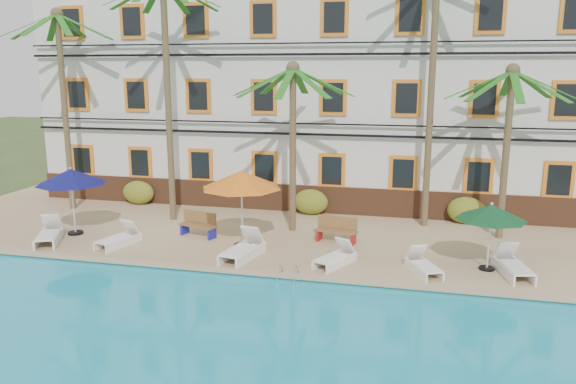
% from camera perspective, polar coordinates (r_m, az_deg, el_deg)
% --- Properties ---
extents(ground, '(100.00, 100.00, 0.00)m').
position_cam_1_polar(ground, '(18.45, -3.69, -7.96)').
color(ground, '#384C23').
rests_on(ground, ground).
extents(pool_deck, '(30.00, 12.00, 0.25)m').
position_cam_1_polar(pool_deck, '(23.00, -0.06, -3.46)').
color(pool_deck, tan).
rests_on(pool_deck, ground).
extents(swimming_pool, '(26.00, 12.00, 0.20)m').
position_cam_1_polar(swimming_pool, '(12.52, -13.56, -18.25)').
color(swimming_pool, '#19A1BF').
rests_on(swimming_pool, ground).
extents(pool_coping, '(30.00, 0.35, 0.06)m').
position_cam_1_polar(pool_coping, '(17.55, -4.57, -8.09)').
color(pool_coping, tan).
rests_on(pool_coping, pool_deck).
extents(hotel_building, '(25.40, 6.44, 10.22)m').
position_cam_1_polar(hotel_building, '(27.02, 2.42, 10.19)').
color(hotel_building, silver).
rests_on(hotel_building, pool_deck).
extents(palm_a, '(4.58, 4.58, 8.68)m').
position_cam_1_polar(palm_a, '(26.40, -21.92, 10.19)').
color(palm_a, brown).
rests_on(palm_a, pool_deck).
extents(palm_b, '(4.58, 4.58, 9.73)m').
position_cam_1_polar(palm_b, '(23.23, -12.22, 12.06)').
color(palm_b, brown).
rests_on(palm_b, pool_deck).
extents(palm_c, '(4.58, 4.58, 6.45)m').
position_cam_1_polar(palm_c, '(21.17, 0.49, 7.23)').
color(palm_c, brown).
rests_on(palm_c, pool_deck).
extents(palm_d, '(4.58, 4.58, 10.33)m').
position_cam_1_polar(palm_d, '(22.49, 14.51, 12.80)').
color(palm_d, brown).
rests_on(palm_d, pool_deck).
extents(palm_e, '(4.58, 4.58, 6.36)m').
position_cam_1_polar(palm_e, '(21.69, 21.47, 6.37)').
color(palm_e, brown).
rests_on(palm_e, pool_deck).
extents(shrub_left, '(1.50, 0.90, 1.10)m').
position_cam_1_polar(shrub_left, '(26.93, -14.94, -0.05)').
color(shrub_left, '#2A5E1A').
rests_on(shrub_left, pool_deck).
extents(shrub_mid, '(1.50, 0.90, 1.10)m').
position_cam_1_polar(shrub_mid, '(24.21, 2.34, -1.01)').
color(shrub_mid, '#2A5E1A').
rests_on(shrub_mid, pool_deck).
extents(shrub_right, '(1.50, 0.90, 1.10)m').
position_cam_1_polar(shrub_right, '(23.88, 17.65, -1.79)').
color(shrub_right, '#2A5E1A').
rests_on(shrub_right, pool_deck).
extents(umbrella_blue, '(2.60, 2.60, 2.59)m').
position_cam_1_polar(umbrella_blue, '(22.47, -21.19, 1.44)').
color(umbrella_blue, black).
rests_on(umbrella_blue, pool_deck).
extents(umbrella_red, '(2.82, 2.82, 2.82)m').
position_cam_1_polar(umbrella_red, '(19.44, -4.75, 1.22)').
color(umbrella_red, black).
rests_on(umbrella_red, pool_deck).
extents(umbrella_green, '(2.16, 2.16, 2.17)m').
position_cam_1_polar(umbrella_green, '(18.33, 19.94, -1.98)').
color(umbrella_green, black).
rests_on(umbrella_green, pool_deck).
extents(lounger_a, '(1.47, 2.08, 0.93)m').
position_cam_1_polar(lounger_a, '(22.19, -23.10, -3.94)').
color(lounger_a, white).
rests_on(lounger_a, pool_deck).
extents(lounger_b, '(1.08, 1.88, 0.84)m').
position_cam_1_polar(lounger_b, '(20.94, -16.78, -4.49)').
color(lounger_b, white).
rests_on(lounger_b, pool_deck).
extents(lounger_c, '(1.11, 2.16, 0.97)m').
position_cam_1_polar(lounger_c, '(18.79, -4.59, -5.77)').
color(lounger_c, white).
rests_on(lounger_c, pool_deck).
extents(lounger_d, '(1.28, 1.78, 0.80)m').
position_cam_1_polar(lounger_d, '(18.18, 4.83, -6.59)').
color(lounger_d, white).
rests_on(lounger_d, pool_deck).
extents(lounger_e, '(1.21, 1.74, 0.78)m').
position_cam_1_polar(lounger_e, '(17.93, 13.57, -7.20)').
color(lounger_e, white).
rests_on(lounger_e, pool_deck).
extents(lounger_f, '(1.08, 2.02, 0.90)m').
position_cam_1_polar(lounger_f, '(18.59, 21.87, -6.93)').
color(lounger_f, white).
rests_on(lounger_f, pool_deck).
extents(bench_left, '(1.57, 0.88, 0.93)m').
position_cam_1_polar(bench_left, '(21.34, -9.00, -3.23)').
color(bench_left, olive).
rests_on(bench_left, pool_deck).
extents(bench_right, '(1.56, 0.75, 0.93)m').
position_cam_1_polar(bench_right, '(20.45, 5.01, -3.81)').
color(bench_right, olive).
rests_on(bench_right, pool_deck).
extents(pool_ladder, '(0.54, 0.74, 0.74)m').
position_cam_1_polar(pool_ladder, '(17.11, -0.01, -8.72)').
color(pool_ladder, silver).
rests_on(pool_ladder, ground).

